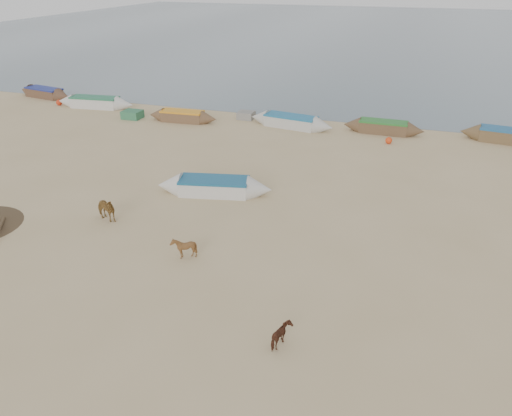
# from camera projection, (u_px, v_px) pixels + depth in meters

# --- Properties ---
(ground) EXTENTS (140.00, 140.00, 0.00)m
(ground) POSITION_uv_depth(u_px,v_px,m) (223.00, 275.00, 18.99)
(ground) COLOR tan
(ground) RESTS_ON ground
(sea) EXTENTS (160.00, 160.00, 0.00)m
(sea) POSITION_uv_depth(u_px,v_px,m) (395.00, 32.00, 88.86)
(sea) COLOR slate
(sea) RESTS_ON ground
(cow_adult) EXTENTS (1.49, 1.02, 1.15)m
(cow_adult) POSITION_uv_depth(u_px,v_px,m) (105.00, 209.00, 22.82)
(cow_adult) COLOR brown
(cow_adult) RESTS_ON ground
(calf_front) EXTENTS (0.95, 0.88, 0.92)m
(calf_front) POSITION_uv_depth(u_px,v_px,m) (184.00, 248.00, 19.92)
(calf_front) COLOR brown
(calf_front) RESTS_ON ground
(calf_right) EXTENTS (0.79, 0.88, 0.76)m
(calf_right) POSITION_uv_depth(u_px,v_px,m) (282.00, 336.00, 15.29)
(calf_right) COLOR #50291A
(calf_right) RESTS_ON ground
(near_canoe) EXTENTS (6.11, 2.64, 0.83)m
(near_canoe) POSITION_uv_depth(u_px,v_px,m) (214.00, 186.00, 25.56)
(near_canoe) COLOR silver
(near_canoe) RESTS_ON ground
(waterline_canoes) EXTENTS (59.42, 4.96, 0.93)m
(waterline_canoes) POSITION_uv_depth(u_px,v_px,m) (318.00, 122.00, 36.07)
(waterline_canoes) COLOR brown
(waterline_canoes) RESTS_ON ground
(beach_clutter) EXTENTS (45.18, 4.30, 0.64)m
(beach_clutter) POSITION_uv_depth(u_px,v_px,m) (381.00, 131.00, 34.45)
(beach_clutter) COLOR #316D49
(beach_clutter) RESTS_ON ground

